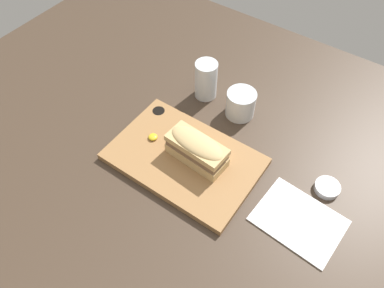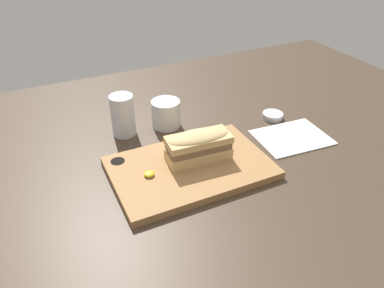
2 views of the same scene
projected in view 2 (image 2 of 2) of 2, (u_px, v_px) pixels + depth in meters
dining_table at (207, 162)px, 95.06cm from camera, size 177.00×129.04×2.00cm
serving_board at (190, 168)px, 89.84cm from camera, size 37.42×24.59×1.96cm
sandwich at (199, 145)px, 89.25cm from camera, size 15.91×7.75×7.42cm
mustard_dollop at (149, 174)px, 85.46cm from camera, size 2.44×2.44×0.97cm
water_glass at (123, 118)px, 102.04cm from camera, size 6.49×6.49×11.61cm
wine_glass at (166, 115)px, 106.69cm from camera, size 8.24×8.24×7.75cm
napkin at (292, 137)px, 102.68cm from camera, size 20.29×15.99×0.40cm
condiment_dish at (273, 116)px, 111.83cm from camera, size 6.18×6.18×1.60cm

